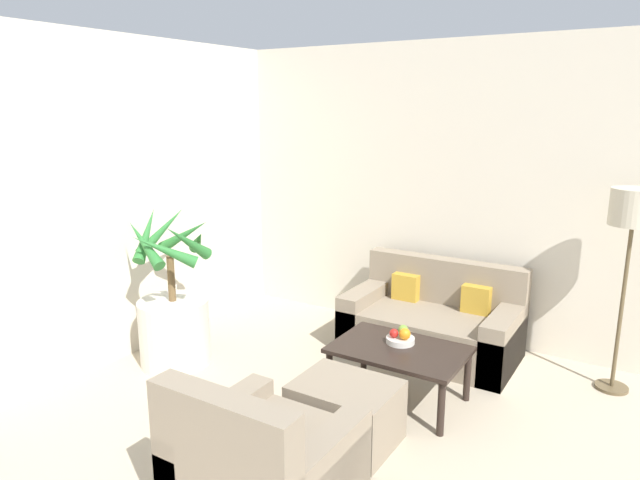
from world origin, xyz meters
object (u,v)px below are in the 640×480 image
sofa_loveseat (432,324)px  apple_red (394,333)px  armchair (262,466)px  floor_lamp (633,219)px  ottoman (345,412)px  potted_palm (174,317)px  fruit_bowl (400,340)px  apple_green (403,330)px  orange_fruit (405,334)px  coffee_table (399,354)px

sofa_loveseat → apple_red: (0.03, -0.88, 0.23)m
apple_red → armchair: (-0.06, -1.51, -0.23)m
floor_lamp → ottoman: (-1.40, -1.70, -1.13)m
potted_palm → ottoman: potted_palm is taller
fruit_bowl → armchair: (-0.10, -1.54, -0.18)m
sofa_loveseat → apple_green: sofa_loveseat is taller
orange_fruit → potted_palm: bearing=-165.9°
floor_lamp → armchair: floor_lamp is taller
potted_palm → ottoman: 1.83m
floor_lamp → armchair: (-1.46, -2.49, -1.07)m
potted_palm → ottoman: (1.80, -0.26, -0.20)m
fruit_bowl → orange_fruit: (0.04, -0.02, 0.06)m
sofa_loveseat → fruit_bowl: 0.88m
sofa_loveseat → apple_green: size_ratio=19.10×
floor_lamp → coffee_table: bearing=-142.1°
ottoman → armchair: bearing=-94.4°
coffee_table → orange_fruit: size_ratio=11.03×
floor_lamp → apple_green: floor_lamp is taller
coffee_table → ottoman: size_ratio=1.48×
apple_red → potted_palm: bearing=-165.6°
floor_lamp → apple_green: (-1.36, -0.89, -0.83)m
potted_palm → fruit_bowl: size_ratio=6.28×
apple_green → floor_lamp: bearing=33.1°
floor_lamp → ottoman: 2.47m
apple_green → orange_fruit: orange_fruit is taller
armchair → fruit_bowl: bearing=86.2°
floor_lamp → fruit_bowl: size_ratio=7.37×
fruit_bowl → orange_fruit: size_ratio=2.46×
potted_palm → coffee_table: potted_palm is taller
coffee_table → apple_red: 0.16m
apple_green → orange_fruit: bearing=-59.2°
fruit_bowl → armchair: bearing=-93.8°
potted_palm → fruit_bowl: bearing=14.9°
floor_lamp → apple_red: floor_lamp is taller
sofa_loveseat → floor_lamp: 1.79m
apple_green → apple_red: bearing=-112.7°
potted_palm → sofa_loveseat: 2.22m
potted_palm → floor_lamp: 3.63m
fruit_bowl → ottoman: size_ratio=0.33×
coffee_table → orange_fruit: 0.15m
potted_palm → sofa_loveseat: potted_palm is taller
floor_lamp → apple_red: 1.90m
apple_red → apple_green: apple_green is taller
armchair → sofa_loveseat: bearing=89.2°
apple_green → coffee_table: bearing=-75.9°
floor_lamp → fruit_bowl: 1.88m
sofa_loveseat → apple_red: sofa_loveseat is taller
coffee_table → armchair: size_ratio=1.13×
potted_palm → orange_fruit: 1.94m
apple_green → orange_fruit: (0.05, -0.08, 0.00)m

